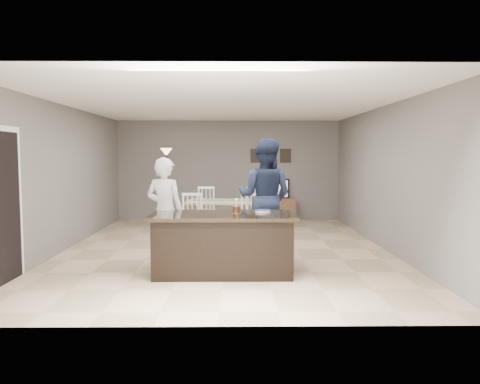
{
  "coord_description": "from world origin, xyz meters",
  "views": [
    {
      "loc": [
        0.18,
        -8.72,
        1.78
      ],
      "look_at": [
        0.27,
        -0.3,
        1.11
      ],
      "focal_mm": 35.0,
      "sensor_mm": 36.0,
      "label": 1
    }
  ],
  "objects_px": {
    "kitchen_island": "(223,243)",
    "floor_lamp": "(166,166)",
    "tv_console": "(273,210)",
    "television": "(273,189)",
    "woman": "(165,212)",
    "birthday_cake": "(236,210)",
    "man": "(265,197)",
    "dining_table": "(226,207)",
    "plate_stack": "(263,211)"
  },
  "relations": [
    {
      "from": "woman",
      "to": "dining_table",
      "type": "bearing_deg",
      "value": -89.85
    },
    {
      "from": "woman",
      "to": "floor_lamp",
      "type": "xyz_separation_m",
      "value": [
        -0.56,
        4.05,
        0.64
      ]
    },
    {
      "from": "television",
      "to": "plate_stack",
      "type": "bearing_deg",
      "value": 83.75
    },
    {
      "from": "tv_console",
      "to": "television",
      "type": "xyz_separation_m",
      "value": [
        0.0,
        0.07,
        0.56
      ]
    },
    {
      "from": "kitchen_island",
      "to": "television",
      "type": "height_order",
      "value": "television"
    },
    {
      "from": "plate_stack",
      "to": "floor_lamp",
      "type": "relative_size",
      "value": 0.12
    },
    {
      "from": "man",
      "to": "dining_table",
      "type": "height_order",
      "value": "man"
    },
    {
      "from": "television",
      "to": "birthday_cake",
      "type": "xyz_separation_m",
      "value": [
        -1.0,
        -5.58,
        0.09
      ]
    },
    {
      "from": "kitchen_island",
      "to": "man",
      "type": "relative_size",
      "value": 1.04
    },
    {
      "from": "kitchen_island",
      "to": "floor_lamp",
      "type": "xyz_separation_m",
      "value": [
        -1.51,
        4.6,
        1.05
      ]
    },
    {
      "from": "tv_console",
      "to": "man",
      "type": "height_order",
      "value": "man"
    },
    {
      "from": "television",
      "to": "floor_lamp",
      "type": "xyz_separation_m",
      "value": [
        -2.71,
        -1.04,
        0.64
      ]
    },
    {
      "from": "birthday_cake",
      "to": "floor_lamp",
      "type": "bearing_deg",
      "value": 110.61
    },
    {
      "from": "television",
      "to": "birthday_cake",
      "type": "height_order",
      "value": "television"
    },
    {
      "from": "woman",
      "to": "plate_stack",
      "type": "height_order",
      "value": "woman"
    },
    {
      "from": "plate_stack",
      "to": "dining_table",
      "type": "height_order",
      "value": "dining_table"
    },
    {
      "from": "kitchen_island",
      "to": "dining_table",
      "type": "distance_m",
      "value": 3.11
    },
    {
      "from": "television",
      "to": "woman",
      "type": "height_order",
      "value": "woman"
    },
    {
      "from": "woman",
      "to": "dining_table",
      "type": "distance_m",
      "value": 2.73
    },
    {
      "from": "tv_console",
      "to": "floor_lamp",
      "type": "relative_size",
      "value": 0.62
    },
    {
      "from": "birthday_cake",
      "to": "dining_table",
      "type": "distance_m",
      "value": 3.07
    },
    {
      "from": "kitchen_island",
      "to": "floor_lamp",
      "type": "distance_m",
      "value": 4.96
    },
    {
      "from": "tv_console",
      "to": "floor_lamp",
      "type": "height_order",
      "value": "floor_lamp"
    },
    {
      "from": "dining_table",
      "to": "floor_lamp",
      "type": "xyz_separation_m",
      "value": [
        -1.5,
        1.49,
        0.85
      ]
    },
    {
      "from": "man",
      "to": "floor_lamp",
      "type": "relative_size",
      "value": 1.06
    },
    {
      "from": "kitchen_island",
      "to": "tv_console",
      "type": "height_order",
      "value": "kitchen_island"
    },
    {
      "from": "woman",
      "to": "birthday_cake",
      "type": "height_order",
      "value": "woman"
    },
    {
      "from": "kitchen_island",
      "to": "tv_console",
      "type": "relative_size",
      "value": 1.79
    },
    {
      "from": "tv_console",
      "to": "television",
      "type": "relative_size",
      "value": 1.31
    },
    {
      "from": "man",
      "to": "tv_console",
      "type": "bearing_deg",
      "value": -76.87
    },
    {
      "from": "tv_console",
      "to": "birthday_cake",
      "type": "bearing_deg",
      "value": -100.31
    },
    {
      "from": "woman",
      "to": "birthday_cake",
      "type": "distance_m",
      "value": 1.25
    },
    {
      "from": "kitchen_island",
      "to": "tv_console",
      "type": "xyz_separation_m",
      "value": [
        1.2,
        5.57,
        -0.15
      ]
    },
    {
      "from": "tv_console",
      "to": "birthday_cake",
      "type": "relative_size",
      "value": 5.46
    },
    {
      "from": "man",
      "to": "dining_table",
      "type": "bearing_deg",
      "value": -48.86
    },
    {
      "from": "woman",
      "to": "plate_stack",
      "type": "bearing_deg",
      "value": -172.65
    },
    {
      "from": "kitchen_island",
      "to": "woman",
      "type": "relative_size",
      "value": 1.24
    },
    {
      "from": "floor_lamp",
      "to": "plate_stack",
      "type": "bearing_deg",
      "value": -64.42
    },
    {
      "from": "man",
      "to": "floor_lamp",
      "type": "distance_m",
      "value": 4.01
    },
    {
      "from": "television",
      "to": "dining_table",
      "type": "relative_size",
      "value": 0.45
    },
    {
      "from": "television",
      "to": "floor_lamp",
      "type": "relative_size",
      "value": 0.47
    },
    {
      "from": "dining_table",
      "to": "floor_lamp",
      "type": "bearing_deg",
      "value": 140.17
    },
    {
      "from": "plate_stack",
      "to": "dining_table",
      "type": "distance_m",
      "value": 2.99
    },
    {
      "from": "man",
      "to": "dining_table",
      "type": "distance_m",
      "value": 1.98
    },
    {
      "from": "plate_stack",
      "to": "floor_lamp",
      "type": "xyz_separation_m",
      "value": [
        -2.11,
        4.41,
        0.59
      ]
    },
    {
      "from": "man",
      "to": "television",
      "type": "bearing_deg",
      "value": -76.77
    },
    {
      "from": "tv_console",
      "to": "woman",
      "type": "height_order",
      "value": "woman"
    },
    {
      "from": "plate_stack",
      "to": "tv_console",
      "type": "bearing_deg",
      "value": 83.67
    },
    {
      "from": "woman",
      "to": "dining_table",
      "type": "xyz_separation_m",
      "value": [
        0.95,
        2.56,
        -0.21
      ]
    },
    {
      "from": "plate_stack",
      "to": "dining_table",
      "type": "relative_size",
      "value": 0.12
    }
  ]
}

